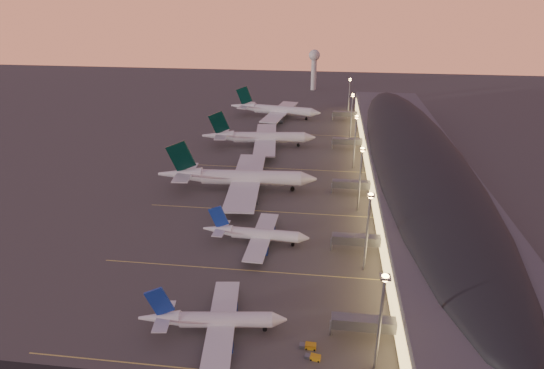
{
  "coord_description": "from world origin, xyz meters",
  "views": [
    {
      "loc": [
        22.44,
        -119.82,
        80.07
      ],
      "look_at": [
        2.0,
        45.0,
        7.0
      ],
      "focal_mm": 30.0,
      "sensor_mm": 36.0,
      "label": 1
    }
  ],
  "objects": [
    {
      "name": "airliner_wide_near",
      "position": [
        -13.81,
        53.69,
        5.56
      ],
      "size": [
        67.46,
        61.56,
        21.58
      ],
      "rotation": [
        0.0,
        0.0,
        0.07
      ],
      "color": "silver",
      "rests_on": "ground"
    },
    {
      "name": "light_masts",
      "position": [
        36.0,
        65.0,
        17.55
      ],
      "size": [
        2.2,
        217.2,
        25.9
      ],
      "color": "gray",
      "rests_on": "ground"
    },
    {
      "name": "airliner_narrow_north",
      "position": [
        0.65,
        11.48,
        3.36
      ],
      "size": [
        36.38,
        32.47,
        13.01
      ],
      "rotation": [
        0.0,
        0.0,
        -0.04
      ],
      "color": "silver",
      "rests_on": "ground"
    },
    {
      "name": "baggage_tug_b",
      "position": [
        20.79,
        -35.14,
        0.55
      ],
      "size": [
        4.1,
        1.94,
        1.2
      ],
      "rotation": [
        0.0,
        0.0,
        -0.04
      ],
      "color": "#C08612",
      "rests_on": "ground"
    },
    {
      "name": "airliner_narrow_south",
      "position": [
        -3.23,
        -32.16,
        3.44
      ],
      "size": [
        37.26,
        33.5,
        13.3
      ],
      "rotation": [
        0.0,
        0.0,
        0.12
      ],
      "color": "silver",
      "rests_on": "ground"
    },
    {
      "name": "baggage_tug_a",
      "position": [
        22.11,
        -38.57,
        0.5
      ],
      "size": [
        3.84,
        2.09,
        1.09
      ],
      "rotation": [
        0.0,
        0.0,
        -0.18
      ],
      "color": "#C08612",
      "rests_on": "ground"
    },
    {
      "name": "airliner_wide_far",
      "position": [
        -11.51,
        170.32,
        5.03
      ],
      "size": [
        60.95,
        56.21,
        19.55
      ],
      "rotation": [
        0.0,
        0.0,
        -0.17
      ],
      "color": "silver",
      "rests_on": "ground"
    },
    {
      "name": "terminal_building",
      "position": [
        61.84,
        72.47,
        8.78
      ],
      "size": [
        56.35,
        255.0,
        17.46
      ],
      "color": "#515156",
      "rests_on": "ground"
    },
    {
      "name": "ground",
      "position": [
        0.0,
        0.0,
        0.0
      ],
      "size": [
        700.0,
        700.0,
        0.0
      ],
      "primitive_type": "plane",
      "color": "#464340"
    },
    {
      "name": "lane_markings",
      "position": [
        0.0,
        40.0,
        0.01
      ],
      "size": [
        90.0,
        180.36,
        0.0
      ],
      "color": "#D8C659",
      "rests_on": "ground"
    },
    {
      "name": "radar_tower",
      "position": [
        10.0,
        260.0,
        21.87
      ],
      "size": [
        9.0,
        9.0,
        32.5
      ],
      "color": "silver",
      "rests_on": "ground"
    },
    {
      "name": "airliner_wide_mid",
      "position": [
        -13.19,
        111.05,
        5.03
      ],
      "size": [
        61.13,
        56.01,
        19.55
      ],
      "rotation": [
        0.0,
        0.0,
        0.11
      ],
      "color": "silver",
      "rests_on": "ground"
    }
  ]
}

